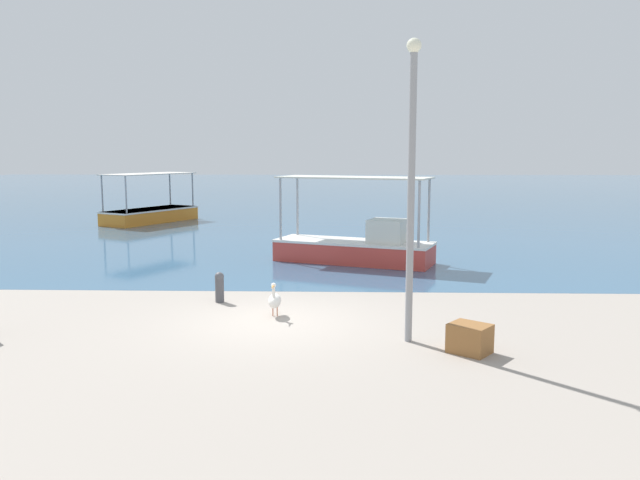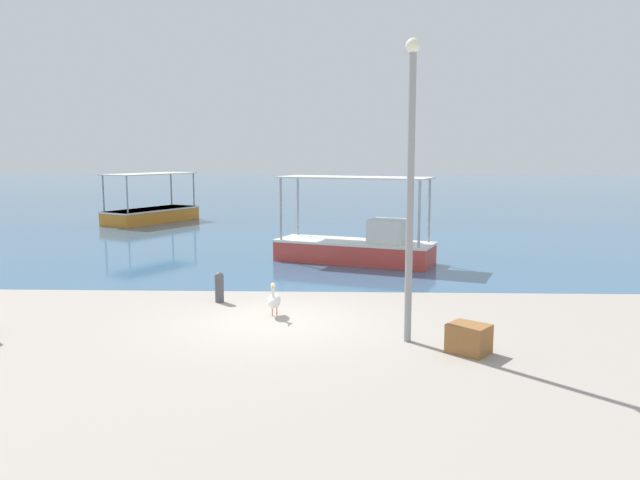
# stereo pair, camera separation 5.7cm
# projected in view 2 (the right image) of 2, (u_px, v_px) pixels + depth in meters

# --- Properties ---
(ground) EXTENTS (120.00, 120.00, 0.00)m
(ground) POSITION_uv_depth(u_px,v_px,m) (273.00, 322.00, 13.54)
(ground) COLOR #A0958A
(harbor_water) EXTENTS (110.00, 90.00, 0.00)m
(harbor_water) POSITION_uv_depth(u_px,v_px,m) (326.00, 191.00, 61.06)
(harbor_water) COLOR #376083
(harbor_water) RESTS_ON ground
(fishing_boat_far_left) EXTENTS (5.52, 3.41, 2.86)m
(fishing_boat_far_left) POSITION_uv_depth(u_px,v_px,m) (358.00, 244.00, 20.79)
(fishing_boat_far_left) COLOR #CC3F35
(fishing_boat_far_left) RESTS_ON harbor_water
(fishing_boat_near_right) EXTENTS (4.24, 5.67, 2.58)m
(fishing_boat_near_right) POSITION_uv_depth(u_px,v_px,m) (152.00, 212.00, 33.01)
(fishing_boat_near_right) COLOR orange
(fishing_boat_near_right) RESTS_ON harbor_water
(pelican) EXTENTS (0.31, 0.80, 0.80)m
(pelican) POSITION_uv_depth(u_px,v_px,m) (274.00, 300.00, 13.95)
(pelican) COLOR #E0997A
(pelican) RESTS_ON ground
(lamp_post) EXTENTS (0.28, 0.28, 5.73)m
(lamp_post) POSITION_uv_depth(u_px,v_px,m) (411.00, 175.00, 11.72)
(lamp_post) COLOR gray
(lamp_post) RESTS_ON ground
(mooring_bollard) EXTENTS (0.23, 0.23, 0.75)m
(mooring_bollard) POSITION_uv_depth(u_px,v_px,m) (219.00, 286.00, 15.30)
(mooring_bollard) COLOR #47474C
(mooring_bollard) RESTS_ON ground
(cargo_crate) EXTENTS (0.90, 0.88, 0.54)m
(cargo_crate) POSITION_uv_depth(u_px,v_px,m) (469.00, 339.00, 11.41)
(cargo_crate) COLOR #905E31
(cargo_crate) RESTS_ON ground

